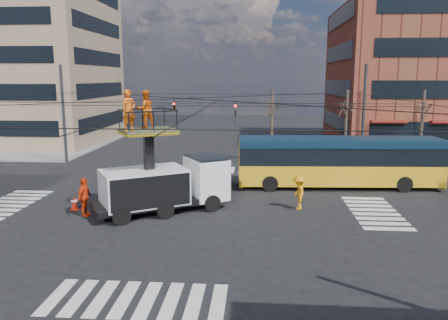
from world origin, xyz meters
TOP-DOWN VIEW (x-y plane):
  - ground at (0.00, 0.00)m, footprint 120.00×120.00m
  - sidewalk_ne at (21.00, 21.00)m, footprint 18.00×18.00m
  - sidewalk_nw at (-21.00, 21.00)m, footprint 18.00×18.00m
  - crosswalks at (0.00, 0.00)m, footprint 22.40×22.40m
  - building_tower at (-21.98, 23.98)m, footprint 18.06×16.06m
  - building_ne at (21.98, 23.98)m, footprint 20.06×16.06m
  - overhead_network at (-0.07, 0.40)m, footprint 24.24×24.24m
  - tree_a at (5.00, 13.50)m, footprint 2.00×2.00m
  - tree_b at (11.00, 13.50)m, footprint 2.00×2.00m
  - tree_c at (17.00, 13.50)m, footprint 2.00×2.00m
  - utility_truck at (-1.04, -0.64)m, footprint 7.19×5.56m
  - city_bus at (8.99, 5.31)m, footprint 12.89×3.28m
  - traffic_cone at (-5.93, -0.76)m, footprint 0.36×0.36m
  - worker_ground at (-4.95, -1.74)m, footprint 0.64×1.22m
  - flagger at (6.04, 0.22)m, footprint 0.86×1.28m

SIDE VIEW (x-z plane):
  - ground at x=0.00m, z-range 0.00..0.00m
  - crosswalks at x=0.00m, z-range 0.00..0.02m
  - sidewalk_ne at x=21.00m, z-range 0.00..0.12m
  - sidewalk_nw at x=-21.00m, z-range 0.00..0.12m
  - traffic_cone at x=-5.93m, z-range 0.00..0.74m
  - flagger at x=6.04m, z-range 0.00..1.83m
  - worker_ground at x=-4.95m, z-range 0.00..1.99m
  - city_bus at x=8.99m, z-range 0.13..3.33m
  - utility_truck at x=-1.04m, z-range -1.12..5.28m
  - overhead_network at x=-0.07m, z-range 0.29..8.29m
  - tree_a at x=5.00m, z-range 1.63..7.63m
  - tree_b at x=11.00m, z-range 1.63..7.63m
  - tree_c at x=17.00m, z-range 1.63..7.63m
  - building_ne at x=21.98m, z-range 0.00..14.00m
  - building_tower at x=-21.98m, z-range 0.00..30.00m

